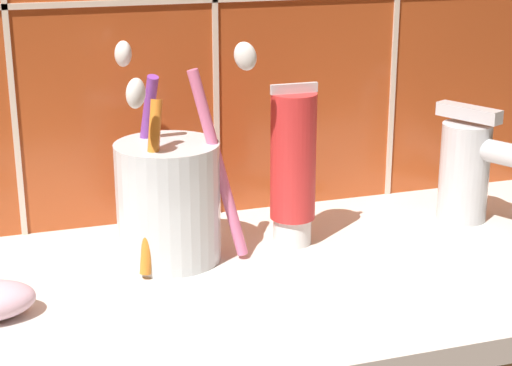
% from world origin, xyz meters
% --- Properties ---
extents(sink_counter, '(0.70, 0.30, 0.02)m').
position_xyz_m(sink_counter, '(0.00, 0.00, 0.01)').
color(sink_counter, silver).
rests_on(sink_counter, ground).
extents(toothbrush_cup, '(0.11, 0.12, 0.18)m').
position_xyz_m(toothbrush_cup, '(-0.05, 0.05, 0.07)').
color(toothbrush_cup, silver).
rests_on(toothbrush_cup, sink_counter).
extents(toothpaste_tube, '(0.04, 0.04, 0.14)m').
position_xyz_m(toothpaste_tube, '(0.06, 0.05, 0.09)').
color(toothpaste_tube, white).
rests_on(toothpaste_tube, sink_counter).
extents(sink_faucet, '(0.06, 0.09, 0.11)m').
position_xyz_m(sink_faucet, '(0.23, 0.05, 0.07)').
color(sink_faucet, silver).
rests_on(sink_faucet, sink_counter).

